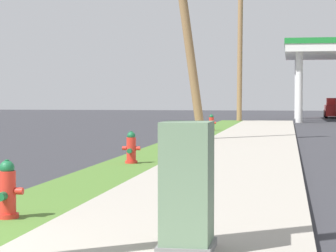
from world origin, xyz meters
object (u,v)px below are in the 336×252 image
Objects in this scene: fire_hydrant_third at (180,133)px; fire_hydrant_fourth at (211,123)px; fire_hydrant_second at (131,149)px; utility_pole_background at (240,40)px; utility_cabinet at (187,190)px; fire_hydrant_nearest at (7,193)px; utility_pole_midground at (184,6)px.

fire_hydrant_third and fire_hydrant_fourth have the same top height.
fire_hydrant_second is 1.00× the size of fire_hydrant_third.
utility_cabinet is (2.10, -38.12, -4.60)m from utility_pole_background.
fire_hydrant_second is 0.07× the size of utility_pole_background.
fire_hydrant_second is at bearing 90.61° from fire_hydrant_nearest.
fire_hydrant_nearest is 0.07× the size of utility_pole_background.
fire_hydrant_fourth is (0.13, 8.64, 0.00)m from fire_hydrant_third.
fire_hydrant_second is at bearing -90.97° from utility_pole_background.
utility_pole_background is (0.49, 29.26, 4.88)m from fire_hydrant_second.
utility_pole_midground is at bearing -92.20° from fire_hydrant_fourth.
utility_pole_background is at bearing 93.15° from utility_cabinet.
utility_cabinet is at bearing -84.30° from fire_hydrant_fourth.
fire_hydrant_third is 0.08× the size of utility_pole_midground.
utility_pole_midground is at bearing 90.84° from fire_hydrant_nearest.
utility_pole_midground is (-0.14, 1.76, 4.48)m from fire_hydrant_third.
fire_hydrant_second is 0.08× the size of utility_pole_midground.
fire_hydrant_fourth is 0.07× the size of utility_pole_background.
fire_hydrant_fourth is at bearing 95.70° from utility_cabinet.
fire_hydrant_nearest is at bearing -90.05° from fire_hydrant_fourth.
utility_pole_background is (0.40, 13.11, 4.88)m from fire_hydrant_fourth.
fire_hydrant_nearest is 14.93m from fire_hydrant_third.
utility_pole_midground is at bearing 91.02° from fire_hydrant_second.
fire_hydrant_second is 1.00× the size of fire_hydrant_fourth.
fire_hydrant_nearest is 0.58× the size of utility_cabinet.
fire_hydrant_second and fire_hydrant_third have the same top height.
utility_pole_midground is (-0.17, 9.28, 4.48)m from fire_hydrant_second.
utility_pole_background is at bearing 88.27° from fire_hydrant_fourth.
utility_pole_background reaches higher than fire_hydrant_second.
fire_hydrant_fourth is at bearing 89.65° from fire_hydrant_second.
fire_hydrant_third is at bearing -90.84° from fire_hydrant_fourth.
fire_hydrant_second is (-0.08, 7.41, 0.00)m from fire_hydrant_nearest.
fire_hydrant_third is 4.81m from utility_pole_midground.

